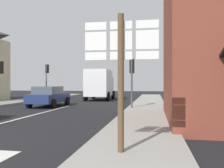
# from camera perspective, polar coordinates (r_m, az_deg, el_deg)

# --- Properties ---
(ground_plane) EXTENTS (80.00, 80.00, 0.00)m
(ground_plane) POSITION_cam_1_polar(r_m,az_deg,el_deg) (16.62, -12.38, -5.67)
(ground_plane) COLOR black
(sidewalk_right) EXTENTS (2.52, 44.00, 0.14)m
(sidewalk_right) POSITION_cam_1_polar(r_m,az_deg,el_deg) (13.39, 7.96, -6.75)
(sidewalk_right) COLOR gray
(sidewalk_right) RESTS_ON ground
(lane_centre_stripe) EXTENTS (0.16, 12.00, 0.01)m
(lane_centre_stripe) POSITION_cam_1_polar(r_m,az_deg,el_deg) (13.03, -19.14, -7.22)
(lane_centre_stripe) COLOR silver
(lane_centre_stripe) RESTS_ON ground
(sedan_far) EXTENTS (1.99, 4.21, 1.47)m
(sedan_far) POSITION_cam_1_polar(r_m,az_deg,el_deg) (18.33, -14.61, -2.76)
(sedan_far) COLOR navy
(sedan_far) RESTS_ON ground
(delivery_truck) EXTENTS (2.57, 5.04, 3.05)m
(delivery_truck) POSITION_cam_1_polar(r_m,az_deg,el_deg) (24.73, -2.89, 0.02)
(delivery_truck) COLOR silver
(delivery_truck) RESTS_ON ground
(route_sign_post) EXTENTS (1.66, 0.14, 3.20)m
(route_sign_post) POSITION_cam_1_polar(r_m,az_deg,el_deg) (5.39, 2.12, 3.81)
(route_sign_post) COLOR brown
(route_sign_post) RESTS_ON ground
(traffic_light_far_left) EXTENTS (0.30, 0.49, 3.69)m
(traffic_light_far_left) POSITION_cam_1_polar(r_m,az_deg,el_deg) (26.35, -15.09, 2.38)
(traffic_light_far_left) COLOR #47474C
(traffic_light_far_left) RESTS_ON ground
(traffic_light_near_left) EXTENTS (0.30, 0.49, 3.31)m
(traffic_light_near_left) POSITION_cam_1_polar(r_m,az_deg,el_deg) (19.54, -24.84, 2.36)
(traffic_light_near_left) COLOR #47474C
(traffic_light_near_left) RESTS_ON ground
(traffic_light_near_right) EXTENTS (0.30, 0.49, 3.24)m
(traffic_light_near_right) POSITION_cam_1_polar(r_m,az_deg,el_deg) (15.60, 4.71, 2.77)
(traffic_light_near_right) COLOR #47474C
(traffic_light_near_right) RESTS_ON ground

